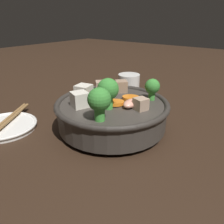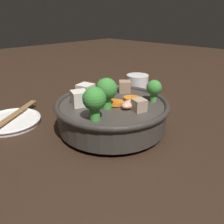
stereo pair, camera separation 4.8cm
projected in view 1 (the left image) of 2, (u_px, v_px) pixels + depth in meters
ground_plane at (112, 128)px, 0.49m from camera, size 3.00×3.00×0.00m
stirfry_bowl at (112, 110)px, 0.48m from camera, size 0.25×0.25×0.12m
side_saucer at (6, 126)px, 0.49m from camera, size 0.14×0.14×0.01m
tea_cup at (129, 84)px, 0.71m from camera, size 0.07×0.07×0.06m
chopsticks_pair at (5, 122)px, 0.48m from camera, size 0.19×0.13×0.01m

